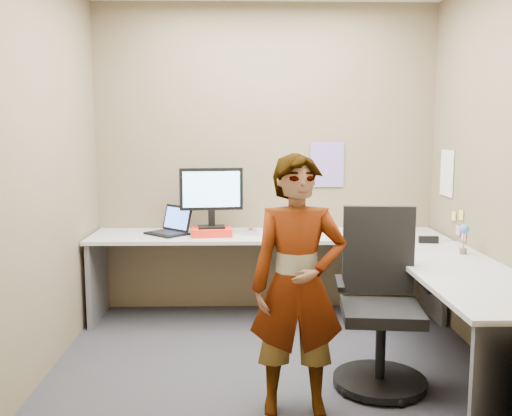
{
  "coord_description": "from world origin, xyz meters",
  "views": [
    {
      "loc": [
        -0.2,
        -3.78,
        1.59
      ],
      "look_at": [
        -0.11,
        0.25,
        1.05
      ],
      "focal_mm": 40.0,
      "sensor_mm": 36.0,
      "label": 1
    }
  ],
  "objects_px": {
    "desk": "(328,266)",
    "monitor": "(211,193)",
    "office_chair": "(380,315)",
    "person": "(298,286)"
  },
  "relations": [
    {
      "from": "monitor",
      "to": "person",
      "type": "bearing_deg",
      "value": -76.99
    },
    {
      "from": "monitor",
      "to": "person",
      "type": "height_order",
      "value": "person"
    },
    {
      "from": "monitor",
      "to": "office_chair",
      "type": "relative_size",
      "value": 0.48
    },
    {
      "from": "desk",
      "to": "office_chair",
      "type": "relative_size",
      "value": 2.72
    },
    {
      "from": "desk",
      "to": "monitor",
      "type": "distance_m",
      "value": 1.16
    },
    {
      "from": "office_chair",
      "to": "person",
      "type": "height_order",
      "value": "person"
    },
    {
      "from": "desk",
      "to": "monitor",
      "type": "height_order",
      "value": "monitor"
    },
    {
      "from": "person",
      "to": "desk",
      "type": "bearing_deg",
      "value": 72.69
    },
    {
      "from": "desk",
      "to": "person",
      "type": "height_order",
      "value": "person"
    },
    {
      "from": "monitor",
      "to": "person",
      "type": "relative_size",
      "value": 0.36
    }
  ]
}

